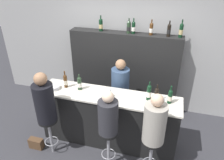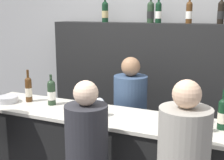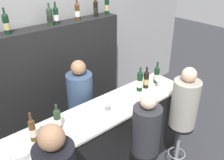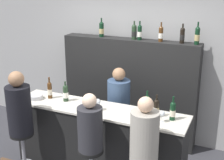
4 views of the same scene
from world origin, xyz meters
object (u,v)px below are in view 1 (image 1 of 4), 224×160
Objects in this scene: wine_bottle_backbar_4 at (169,30)px; bar_stool_middle at (108,140)px; wine_glass_0 at (109,91)px; bar_stool_right at (151,149)px; wine_bottle_backbar_3 at (151,29)px; bartender at (120,96)px; metal_bowl at (54,87)px; wine_bottle_backbar_2 at (133,27)px; bar_stool_left at (49,128)px; wine_bottle_counter_1 at (80,83)px; wine_bottle_backbar_0 at (101,25)px; guest_seated_right at (155,122)px; wine_bottle_counter_0 at (65,81)px; wine_bottle_backbar_1 at (129,27)px; wine_bottle_counter_2 at (149,92)px; wine_glass_1 at (163,100)px; guest_seated_left at (44,100)px; wine_bottle_backbar_5 at (181,30)px; handbag at (36,143)px; wine_bottle_counter_3 at (157,94)px; wine_bottle_counter_4 at (170,96)px; guest_seated_middle at (108,115)px.

bar_stool_middle is at bearing -111.54° from wine_bottle_backbar_4.
wine_glass_0 is 0.22× the size of bar_stool_right.
wine_bottle_backbar_3 reaches higher than wine_bottle_backbar_4.
bartender is (-0.78, -0.63, -1.24)m from wine_bottle_backbar_4.
bartender is at bearing 30.37° from metal_bowl.
wine_bottle_backbar_2 reaches higher than bar_stool_left.
wine_bottle_backbar_0 is (0.04, 1.14, 0.76)m from wine_bottle_counter_1.
bartender is (0.62, 0.51, -0.49)m from wine_bottle_counter_1.
bar_stool_left is 1.00× the size of bar_stool_right.
bar_stool_right is 0.92× the size of guest_seated_right.
wine_bottle_counter_0 is 1.63m from wine_bottle_backbar_1.
bar_stool_middle is at bearing -87.05° from wine_bottle_backbar_1.
guest_seated_right is (1.36, -1.74, -0.84)m from wine_bottle_backbar_0.
wine_glass_1 is (0.24, -0.12, -0.03)m from wine_bottle_counter_2.
wine_bottle_backbar_4 is at bearing 44.84° from guest_seated_left.
wine_bottle_backbar_5 is 1.30× the size of handbag.
wine_bottle_counter_3 is (1.35, 0.00, -0.00)m from wine_bottle_counter_1.
metal_bowl is 1.36m from bar_stool_middle.
wine_bottle_backbar_3 is at bearing 100.85° from guest_seated_right.
guest_seated_left is 3.36× the size of handbag.
wine_bottle_backbar_3 is 0.38× the size of guest_seated_right.
metal_bowl is at bearing 165.24° from bar_stool_right.
wine_bottle_counter_1 is at bearing 40.90° from handbag.
wine_bottle_counter_4 is 0.63m from guest_seated_right.
wine_bottle_backbar_3 reaches higher than bar_stool_left.
wine_bottle_backbar_5 is 2.05× the size of wine_glass_0.
wine_bottle_backbar_4 reaches higher than wine_bottle_counter_2.
wine_bottle_backbar_0 is at bearing 68.73° from metal_bowl.
wine_bottle_backbar_2 is 2.31m from bar_stool_right.
wine_bottle_counter_3 is 1.86× the size of wine_glass_0.
bar_stool_middle is (-0.35, -1.74, -1.36)m from wine_bottle_backbar_3.
bar_stool_middle is (-0.69, -1.74, -1.36)m from wine_bottle_backbar_4.
bar_stool_left is at bearing -119.22° from wine_bottle_backbar_1.
guest_seated_left reaches higher than bartender.
wine_bottle_counter_3 is 0.21m from wine_bottle_counter_4.
wine_glass_1 reaches higher than handbag.
wine_bottle_backbar_0 is 2.24m from bar_stool_left.
wine_bottle_counter_4 is 1.52× the size of metal_bowl.
wine_bottle_backbar_2 is at bearing 126.80° from wine_bottle_counter_4.
wine_bottle_backbar_0 is at bearing 138.65° from wine_glass_1.
wine_glass_1 is 0.72× the size of metal_bowl.
bar_stool_right is (0.69, 0.00, 0.00)m from bar_stool_middle.
wine_bottle_counter_0 is 2.19× the size of wine_glass_1.
wine_glass_1 is at bearing -97.03° from wine_bottle_backbar_5.
bartender is at bearing -98.64° from wine_bottle_backbar_2.
wine_bottle_counter_2 is 1.14× the size of wine_bottle_backbar_1.
bartender is (0.97, 1.11, 0.12)m from bar_stool_left.
wine_glass_1 is at bearing 14.92° from bar_stool_left.
handbag is (-0.42, -0.60, -1.07)m from wine_bottle_counter_0.
wine_bottle_counter_1 is at bearing 139.88° from guest_seated_middle.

